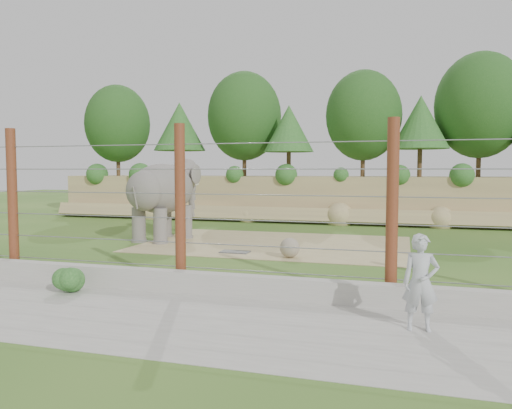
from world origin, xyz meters
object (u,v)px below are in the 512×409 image
(elephant, at_px, (163,200))
(barrier_fence, at_px, (180,206))
(zookeeper, at_px, (421,282))
(stone_ball, at_px, (290,248))

(elephant, xyz_separation_m, barrier_fence, (4.19, -7.23, 0.36))
(barrier_fence, relative_size, zookeeper, 11.66)
(elephant, bearing_deg, barrier_fence, -50.02)
(barrier_fence, bearing_deg, zookeeper, -18.58)
(elephant, relative_size, zookeeper, 2.32)
(elephant, distance_m, zookeeper, 13.35)
(stone_ball, relative_size, zookeeper, 0.37)
(elephant, distance_m, stone_ball, 6.56)
(stone_ball, bearing_deg, elephant, 156.27)
(elephant, relative_size, barrier_fence, 0.20)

